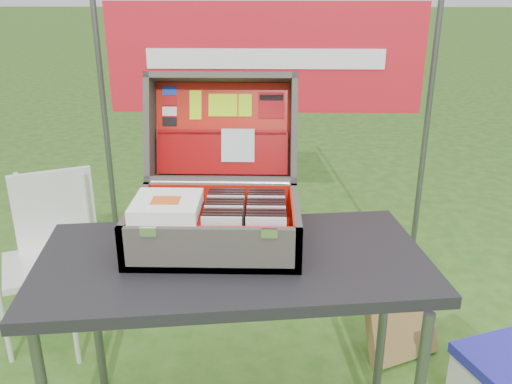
{
  "coord_description": "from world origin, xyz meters",
  "views": [
    {
      "loc": [
        0.02,
        -1.7,
        1.66
      ],
      "look_at": [
        -0.02,
        0.1,
        0.96
      ],
      "focal_mm": 38.0,
      "sensor_mm": 36.0,
      "label": 1
    }
  ],
  "objects_px": {
    "suitcase": "(216,168)",
    "cardboard_box": "(401,321)",
    "table": "(235,355)",
    "chair": "(46,267)"
  },
  "relations": [
    {
      "from": "suitcase",
      "to": "cardboard_box",
      "type": "relative_size",
      "value": 1.54
    },
    {
      "from": "table",
      "to": "chair",
      "type": "distance_m",
      "value": 1.1
    },
    {
      "from": "chair",
      "to": "suitcase",
      "type": "bearing_deg",
      "value": -53.41
    },
    {
      "from": "table",
      "to": "chair",
      "type": "bearing_deg",
      "value": 139.22
    },
    {
      "from": "table",
      "to": "suitcase",
      "type": "bearing_deg",
      "value": 106.79
    },
    {
      "from": "table",
      "to": "cardboard_box",
      "type": "height_order",
      "value": "table"
    },
    {
      "from": "table",
      "to": "chair",
      "type": "height_order",
      "value": "chair"
    },
    {
      "from": "chair",
      "to": "cardboard_box",
      "type": "relative_size",
      "value": 2.23
    },
    {
      "from": "cardboard_box",
      "to": "table",
      "type": "bearing_deg",
      "value": -169.05
    },
    {
      "from": "table",
      "to": "cardboard_box",
      "type": "xyz_separation_m",
      "value": [
        0.74,
        0.55,
        -0.22
      ]
    }
  ]
}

